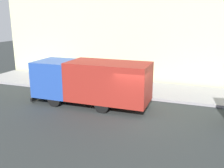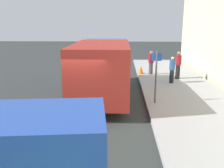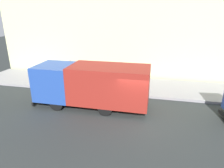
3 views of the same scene
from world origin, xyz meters
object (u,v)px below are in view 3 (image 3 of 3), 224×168
at_px(pedestrian_walking, 81,73).
at_px(pedestrian_third, 49,74).
at_px(large_utility_truck, 92,84).
at_px(traffic_cone_orange, 45,83).
at_px(street_sign_post, 122,75).
at_px(pedestrian_standing, 71,69).

xyz_separation_m(pedestrian_walking, pedestrian_third, (-0.98, 2.53, 0.02)).
bearing_deg(pedestrian_third, large_utility_truck, -34.45).
relative_size(large_utility_truck, traffic_cone_orange, 13.01).
distance_m(large_utility_truck, traffic_cone_orange, 5.60).
xyz_separation_m(pedestrian_third, traffic_cone_orange, (-0.69, 0.11, -0.57)).
bearing_deg(traffic_cone_orange, street_sign_post, -88.55).
relative_size(pedestrian_standing, traffic_cone_orange, 3.04).
relative_size(large_utility_truck, street_sign_post, 3.19).
height_order(large_utility_truck, street_sign_post, large_utility_truck).
xyz_separation_m(pedestrian_standing, traffic_cone_orange, (-2.30, 1.40, -0.64)).
bearing_deg(large_utility_truck, pedestrian_third, 57.95).
height_order(large_utility_truck, pedestrian_standing, large_utility_truck).
xyz_separation_m(traffic_cone_orange, street_sign_post, (0.17, -6.56, 1.12)).
bearing_deg(street_sign_post, pedestrian_third, 85.36).
relative_size(pedestrian_standing, pedestrian_third, 1.08).
bearing_deg(pedestrian_standing, large_utility_truck, 146.93).
relative_size(pedestrian_third, traffic_cone_orange, 2.81).
height_order(pedestrian_walking, pedestrian_third, pedestrian_third).
height_order(pedestrian_standing, traffic_cone_orange, pedestrian_standing).
xyz_separation_m(large_utility_truck, street_sign_post, (2.50, -1.59, -0.01)).
xyz_separation_m(large_utility_truck, pedestrian_standing, (4.63, 3.57, -0.49)).
bearing_deg(large_utility_truck, pedestrian_walking, 29.99).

